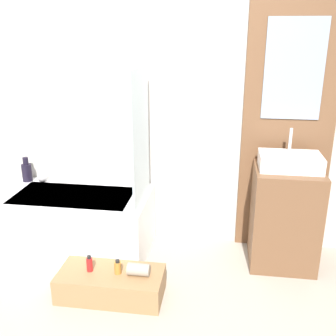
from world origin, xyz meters
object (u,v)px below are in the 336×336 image
object	(u,v)px
vase_round_light	(43,177)
bottle_soap_secondary	(118,267)
vase_tall_dark	(27,171)
sink	(290,161)
bottle_soap_primary	(90,264)
wooden_step_bench	(111,284)
bathtub	(76,223)

from	to	relation	value
vase_round_light	bottle_soap_secondary	distance (m)	1.30
vase_tall_dark	sink	bearing A→B (deg)	-4.30
vase_tall_dark	bottle_soap_primary	size ratio (longest dim) A/B	1.82
bottle_soap_primary	bottle_soap_secondary	bearing A→B (deg)	0.00
wooden_step_bench	sink	xyz separation A→B (m)	(1.30, 0.67, 0.80)
bottle_soap_primary	wooden_step_bench	bearing A→B (deg)	0.00
vase_tall_dark	bottle_soap_primary	bearing A→B (deg)	-43.99
vase_tall_dark	vase_round_light	world-z (taller)	vase_tall_dark
wooden_step_bench	vase_round_light	xyz separation A→B (m)	(-0.87, 0.84, 0.49)
bathtub	vase_round_light	xyz separation A→B (m)	(-0.40, 0.27, 0.32)
bathtub	vase_tall_dark	distance (m)	0.71
bottle_soap_primary	vase_round_light	bearing A→B (deg)	130.62
bathtub	bottle_soap_primary	world-z (taller)	bathtub
sink	vase_round_light	world-z (taller)	sink
wooden_step_bench	sink	size ratio (longest dim) A/B	1.62
wooden_step_bench	bottle_soap_secondary	xyz separation A→B (m)	(0.06, 0.00, 0.15)
wooden_step_bench	bottle_soap_primary	distance (m)	0.22
vase_tall_dark	wooden_step_bench	bearing A→B (deg)	-39.35
vase_round_light	bottle_soap_secondary	size ratio (longest dim) A/B	0.88
bottle_soap_primary	bottle_soap_secondary	world-z (taller)	bottle_soap_primary
wooden_step_bench	bottle_soap_secondary	distance (m)	0.16
vase_tall_dark	bottle_soap_secondary	size ratio (longest dim) A/B	2.08
sink	bottle_soap_secondary	distance (m)	1.55
sink	vase_round_light	distance (m)	2.20
wooden_step_bench	vase_round_light	size ratio (longest dim) A/B	7.95
wooden_step_bench	vase_tall_dark	world-z (taller)	vase_tall_dark
bathtub	vase_round_light	size ratio (longest dim) A/B	13.27
vase_tall_dark	vase_round_light	xyz separation A→B (m)	(0.15, -0.00, -0.05)
bathtub	bottle_soap_secondary	distance (m)	0.78
sink	wooden_step_bench	bearing A→B (deg)	-152.85
bottle_soap_primary	sink	bearing A→B (deg)	24.63
bathtub	sink	distance (m)	1.89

